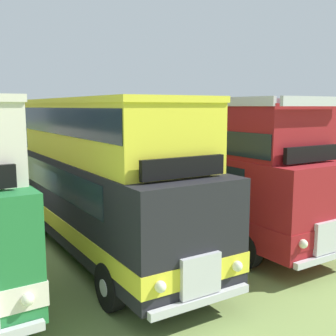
{
  "coord_description": "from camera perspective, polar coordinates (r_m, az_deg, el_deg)",
  "views": [
    {
      "loc": [
        -1.89,
        -12.05,
        4.27
      ],
      "look_at": [
        5.37,
        0.93,
        2.04
      ],
      "focal_mm": 43.93,
      "sensor_mm": 36.0,
      "label": 1
    }
  ],
  "objects": [
    {
      "name": "ground_plane",
      "position": [
        12.92,
        -19.53,
        -11.29
      ],
      "size": [
        200.0,
        200.0,
        0.0
      ],
      "primitive_type": "plane",
      "color": "#7A934C"
    },
    {
      "name": "bus_fifth_in_row",
      "position": [
        14.71,
        3.33,
        1.05
      ],
      "size": [
        3.11,
        11.44,
        4.52
      ],
      "color": "maroon",
      "rests_on": "ground"
    },
    {
      "name": "bus_fourth_in_row",
      "position": [
        12.74,
        -11.23,
        0.26
      ],
      "size": [
        3.07,
        11.67,
        4.49
      ],
      "color": "black",
      "rests_on": "ground"
    },
    {
      "name": "bus_sixth_in_row",
      "position": [
        17.26,
        14.3,
        1.9
      ],
      "size": [
        3.1,
        10.82,
        4.52
      ],
      "color": "silver",
      "rests_on": "ground"
    }
  ]
}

